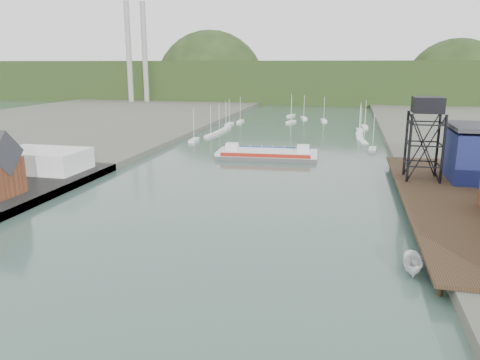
% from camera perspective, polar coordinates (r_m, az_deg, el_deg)
% --- Properties ---
extents(ground, '(600.00, 600.00, 0.00)m').
position_cam_1_polar(ground, '(49.10, -13.97, -16.07)').
color(ground, '#304B44').
rests_on(ground, ground).
extents(east_pier, '(14.00, 70.00, 2.45)m').
position_cam_1_polar(east_pier, '(87.09, 23.57, -2.08)').
color(east_pier, black).
rests_on(east_pier, ground).
extents(white_shed, '(18.00, 12.00, 4.50)m').
position_cam_1_polar(white_shed, '(110.53, -22.90, 2.25)').
color(white_shed, silver).
rests_on(white_shed, west_quay).
extents(lift_tower, '(6.50, 6.50, 16.00)m').
position_cam_1_polar(lift_tower, '(97.01, 21.87, 7.91)').
color(lift_tower, black).
rests_on(lift_tower, east_pier).
extents(marina_sailboats, '(57.71, 92.65, 0.90)m').
position_cam_1_polar(marina_sailboats, '(178.74, 6.43, 6.23)').
color(marina_sailboats, silver).
rests_on(marina_sailboats, ground).
extents(smokestacks, '(11.20, 8.20, 60.00)m').
position_cam_1_polar(smokestacks, '(298.17, -12.47, 14.79)').
color(smokestacks, gray).
rests_on(smokestacks, ground).
extents(distant_hills, '(500.00, 120.00, 80.00)m').
position_cam_1_polar(distant_hills, '(340.02, 9.10, 11.49)').
color(distant_hills, black).
rests_on(distant_hills, ground).
extents(chain_ferry, '(26.74, 12.17, 3.76)m').
position_cam_1_polar(chain_ferry, '(123.67, 3.32, 3.17)').
color(chain_ferry, '#4B4C4E').
rests_on(chain_ferry, ground).
extents(motorboat, '(2.44, 5.78, 2.19)m').
position_cam_1_polar(motorboat, '(59.84, 20.31, -9.70)').
color(motorboat, silver).
rests_on(motorboat, ground).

